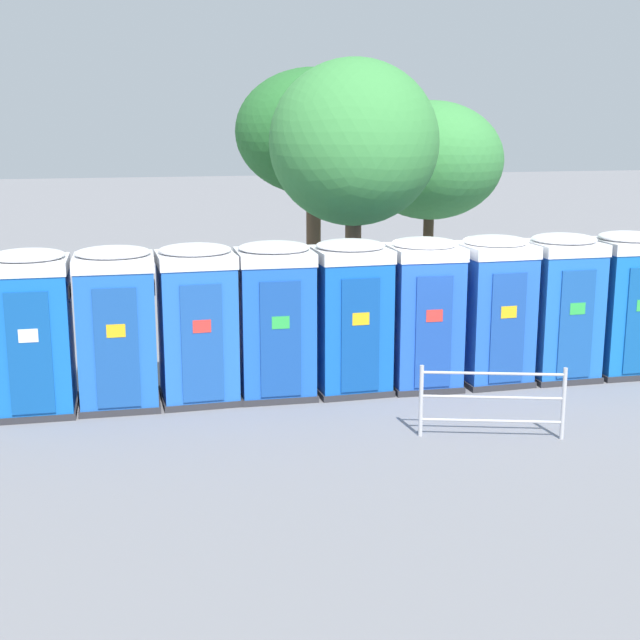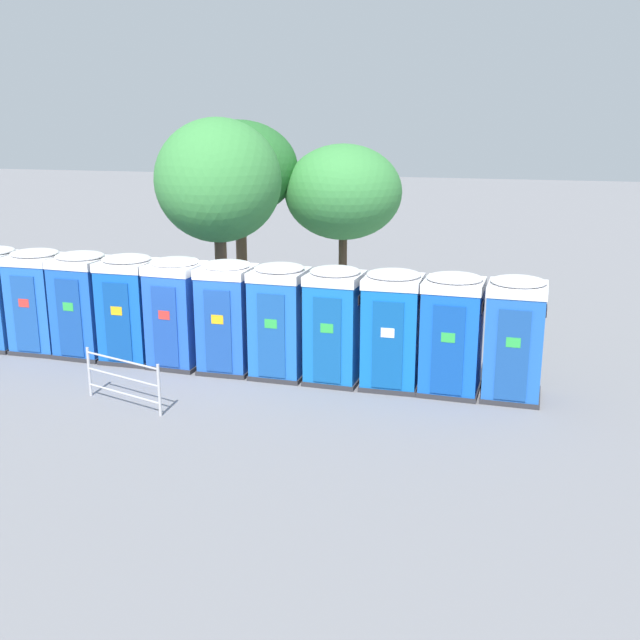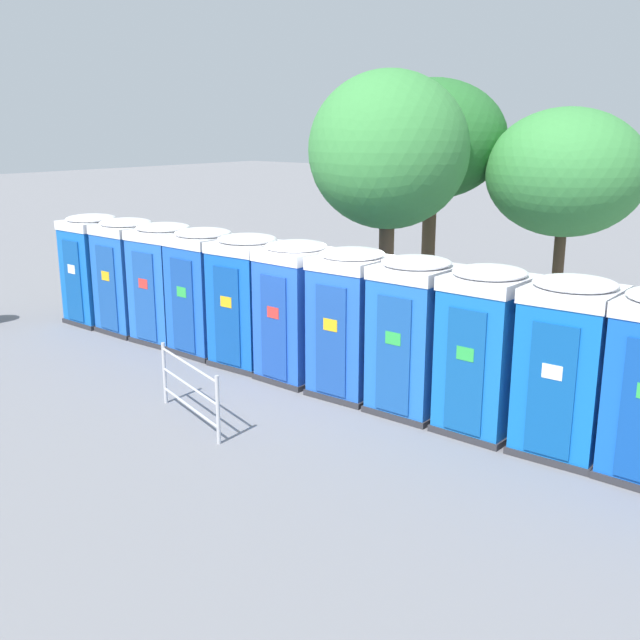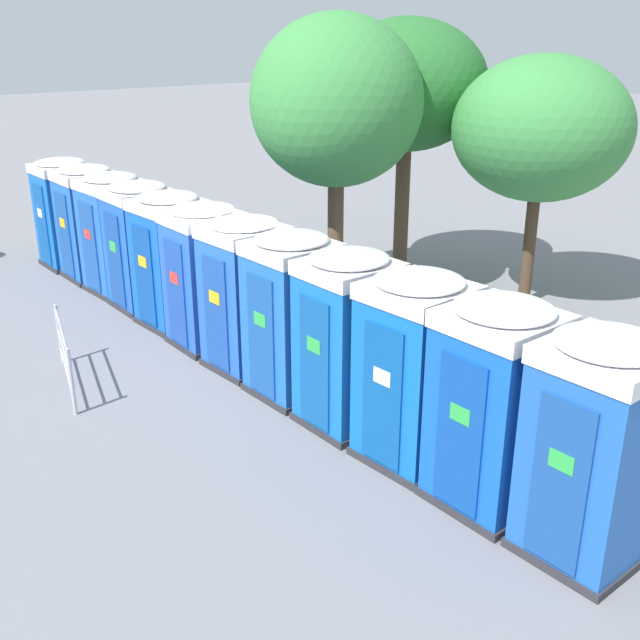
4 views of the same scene
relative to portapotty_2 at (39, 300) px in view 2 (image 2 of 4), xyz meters
name	(u,v)px [view 2 (image 2 of 4)]	position (x,y,z in m)	size (l,w,h in m)	color
ground_plane	(210,363)	(4.40, 0.18, -1.28)	(120.00, 120.00, 0.00)	slate
portapotty_2	(39,300)	(0.00, 0.00, 0.00)	(1.24, 1.22, 2.54)	#2D2D33
portapotty_3	(84,304)	(1.26, -0.03, 0.00)	(1.27, 1.24, 2.54)	#2D2D33
portapotty_4	(129,308)	(2.51, -0.07, 0.00)	(1.23, 1.22, 2.54)	#2D2D33
portapotty_5	(177,312)	(3.77, -0.12, 0.00)	(1.21, 1.24, 2.54)	#2D2D33
portapotty_6	(227,316)	(5.02, -0.14, 0.00)	(1.19, 1.22, 2.54)	#2D2D33
portapotty_7	(280,320)	(6.28, -0.16, 0.00)	(1.19, 1.21, 2.54)	#2D2D33
portapotty_8	(335,324)	(7.54, -0.17, 0.00)	(1.19, 1.23, 2.54)	#2D2D33
portapotty_9	(392,328)	(8.79, -0.16, 0.00)	(1.24, 1.22, 2.54)	#2D2D33
portapotty_10	(452,333)	(10.05, -0.18, 0.00)	(1.26, 1.23, 2.54)	#2D2D33
portapotty_11	(514,338)	(11.31, -0.17, 0.00)	(1.20, 1.22, 2.54)	#2D2D33
street_tree_0	(239,169)	(3.17, 5.42, 2.89)	(3.42, 3.42, 5.56)	brown
street_tree_1	(218,181)	(3.47, 3.19, 2.70)	(3.34, 3.34, 5.63)	brown
street_tree_2	(343,192)	(6.14, 6.07, 2.23)	(3.42, 3.42, 4.90)	#4C3826
event_barrier	(123,379)	(3.86, -2.77, -0.72)	(1.97, 0.65, 1.05)	#B7B7BC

